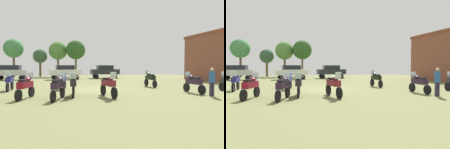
# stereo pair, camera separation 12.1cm
# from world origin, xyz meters

# --- Properties ---
(ground_plane) EXTENTS (44.00, 52.00, 0.02)m
(ground_plane) POSITION_xyz_m (0.00, 0.00, 0.01)
(ground_plane) COLOR olive
(motorcycle_1) EXTENTS (0.71, 2.26, 1.50)m
(motorcycle_1) POSITION_xyz_m (0.07, -4.32, 0.76)
(motorcycle_1) COLOR black
(motorcycle_1) RESTS_ON ground
(motorcycle_2) EXTENTS (0.62, 2.15, 1.48)m
(motorcycle_2) POSITION_xyz_m (-1.93, -3.44, 0.74)
(motorcycle_2) COLOR black
(motorcycle_2) RESTS_ON ground
(motorcycle_4) EXTENTS (0.62, 2.25, 1.49)m
(motorcycle_4) POSITION_xyz_m (-6.37, 0.51, 0.75)
(motorcycle_4) COLOR black
(motorcycle_4) RESTS_ON ground
(motorcycle_5) EXTENTS (0.62, 2.19, 1.45)m
(motorcycle_5) POSITION_xyz_m (6.13, -4.08, 0.73)
(motorcycle_5) COLOR black
(motorcycle_5) RESTS_ON ground
(motorcycle_7) EXTENTS (0.83, 2.08, 1.46)m
(motorcycle_7) POSITION_xyz_m (-4.59, -3.88, 0.74)
(motorcycle_7) COLOR black
(motorcycle_7) RESTS_ON ground
(motorcycle_9) EXTENTS (0.85, 2.12, 1.46)m
(motorcycle_9) POSITION_xyz_m (-2.82, -4.66, 0.74)
(motorcycle_9) COLOR black
(motorcycle_9) RESTS_ON ground
(motorcycle_10) EXTENTS (0.62, 2.22, 1.48)m
(motorcycle_10) POSITION_xyz_m (5.12, 0.57, 0.75)
(motorcycle_10) COLOR black
(motorcycle_10) RESTS_ON ground
(motorcycle_11) EXTENTS (0.72, 2.10, 1.50)m
(motorcycle_11) POSITION_xyz_m (-2.50, 0.32, 0.75)
(motorcycle_11) COLOR black
(motorcycle_11) RESTS_ON ground
(car_1) EXTENTS (4.53, 2.46, 2.00)m
(car_1) POSITION_xyz_m (-2.01, 12.92, 1.19)
(car_1) COLOR black
(car_1) RESTS_ON ground
(car_2) EXTENTS (4.40, 2.07, 2.00)m
(car_2) POSITION_xyz_m (-9.12, 13.65, 1.19)
(car_2) COLOR black
(car_2) RESTS_ON ground
(car_3) EXTENTS (4.36, 1.95, 2.00)m
(car_3) POSITION_xyz_m (4.03, 14.27, 1.19)
(car_3) COLOR black
(car_3) RESTS_ON ground
(person_1) EXTENTS (0.38, 0.38, 1.74)m
(person_1) POSITION_xyz_m (6.24, -5.66, 1.04)
(person_1) COLOR #30253F
(person_1) RESTS_ON ground
(tree_1) EXTENTS (3.22, 3.22, 6.27)m
(tree_1) POSITION_xyz_m (-3.01, 21.37, 4.64)
(tree_1) COLOR brown
(tree_1) RESTS_ON ground
(tree_2) EXTENTS (3.39, 3.39, 6.47)m
(tree_2) POSITION_xyz_m (0.05, 20.19, 4.77)
(tree_2) COLOR #4D4127
(tree_2) RESTS_ON ground
(tree_3) EXTENTS (3.18, 3.18, 6.46)m
(tree_3) POSITION_xyz_m (-10.22, 20.95, 4.85)
(tree_3) COLOR brown
(tree_3) RESTS_ON ground
(tree_5) EXTENTS (2.45, 2.45, 4.87)m
(tree_5) POSITION_xyz_m (-6.08, 21.59, 3.60)
(tree_5) COLOR brown
(tree_5) RESTS_ON ground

